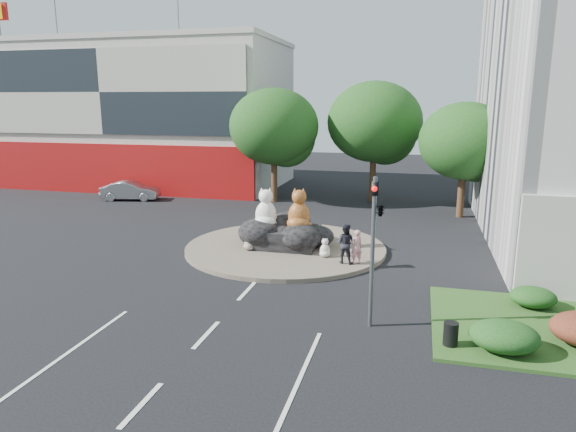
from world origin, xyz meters
name	(u,v)px	position (x,y,z in m)	size (l,w,h in m)	color
ground	(206,335)	(0.00, 0.00, 0.00)	(120.00, 120.00, 0.00)	black
roundabout_island	(285,248)	(0.00, 10.00, 0.10)	(10.00, 10.00, 0.20)	brown
rock_plinth	(285,237)	(0.00, 10.00, 0.65)	(3.20, 2.60, 0.90)	black
shophouse_block	(141,114)	(-18.00, 27.91, 6.18)	(25.20, 12.30, 17.40)	beige
tree_left	(275,130)	(-3.93, 22.06, 5.25)	(6.46, 6.46, 8.27)	#382314
tree_mid	(375,126)	(3.07, 24.06, 5.56)	(6.84, 6.84, 8.76)	#382314
tree_right	(466,145)	(9.07, 20.06, 4.63)	(5.70, 5.70, 7.30)	#382314
hedge_near_green	(504,336)	(9.00, 1.00, 0.57)	(2.00, 1.60, 0.90)	#163711
hedge_back_green	(533,297)	(10.50, 4.80, 0.48)	(1.60, 1.28, 0.72)	#163711
traffic_light	(377,220)	(5.10, 2.00, 3.62)	(0.44, 1.24, 5.00)	#595B60
cat_white	(266,208)	(-0.96, 9.83, 2.13)	(1.23, 1.07, 2.05)	white
cat_tabby	(299,209)	(0.72, 9.89, 2.15)	(1.26, 1.09, 2.10)	#BE5127
kitten_calico	(250,239)	(-1.53, 8.90, 0.71)	(0.62, 0.53, 1.03)	silver
kitten_white	(325,247)	(2.26, 8.67, 0.65)	(0.55, 0.47, 0.91)	beige
pedestrian_pink	(356,247)	(3.80, 7.93, 0.98)	(0.57, 0.38, 1.57)	#CA838E
pedestrian_dark	(345,243)	(3.29, 7.95, 1.10)	(0.88, 0.68, 1.81)	black
parked_car	(130,191)	(-14.69, 19.92, 0.71)	(1.49, 4.29, 1.41)	#93959A
litter_bin	(451,334)	(7.50, 0.98, 0.48)	(0.44, 0.44, 0.72)	black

